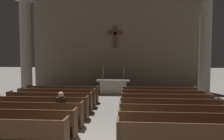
{
  "coord_description": "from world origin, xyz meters",
  "views": [
    {
      "loc": [
        0.94,
        -5.47,
        2.63
      ],
      "look_at": [
        0.0,
        7.51,
        1.73
      ],
      "focal_mm": 33.83,
      "sensor_mm": 36.0,
      "label": 1
    }
  ],
  "objects": [
    {
      "name": "pew_left_row_2",
      "position": [
        -2.65,
        0.96,
        0.48
      ],
      "size": [
        3.97,
        0.5,
        0.95
      ],
      "color": "brown",
      "rests_on": "ground"
    },
    {
      "name": "pew_left_row_3",
      "position": [
        -2.65,
        1.97,
        0.48
      ],
      "size": [
        3.97,
        0.5,
        0.95
      ],
      "color": "brown",
      "rests_on": "ground"
    },
    {
      "name": "pew_left_row_4",
      "position": [
        -2.65,
        2.97,
        0.48
      ],
      "size": [
        3.97,
        0.5,
        0.95
      ],
      "color": "brown",
      "rests_on": "ground"
    },
    {
      "name": "pew_left_row_5",
      "position": [
        -2.65,
        3.98,
        0.48
      ],
      "size": [
        3.97,
        0.5,
        0.95
      ],
      "color": "brown",
      "rests_on": "ground"
    },
    {
      "name": "pew_left_row_6",
      "position": [
        -2.65,
        4.98,
        0.48
      ],
      "size": [
        3.97,
        0.5,
        0.95
      ],
      "color": "brown",
      "rests_on": "ground"
    },
    {
      "name": "pew_left_row_7",
      "position": [
        -2.65,
        5.99,
        0.48
      ],
      "size": [
        3.97,
        0.5,
        0.95
      ],
      "color": "brown",
      "rests_on": "ground"
    },
    {
      "name": "pew_right_row_1",
      "position": [
        2.65,
        -0.04,
        0.48
      ],
      "size": [
        3.97,
        0.5,
        0.95
      ],
      "color": "brown",
      "rests_on": "ground"
    },
    {
      "name": "pew_right_row_2",
      "position": [
        2.65,
        0.96,
        0.48
      ],
      "size": [
        3.97,
        0.5,
        0.95
      ],
      "color": "brown",
      "rests_on": "ground"
    },
    {
      "name": "pew_right_row_3",
      "position": [
        2.65,
        1.97,
        0.48
      ],
      "size": [
        3.97,
        0.5,
        0.95
      ],
      "color": "brown",
      "rests_on": "ground"
    },
    {
      "name": "pew_right_row_4",
      "position": [
        2.65,
        2.97,
        0.48
      ],
      "size": [
        3.97,
        0.5,
        0.95
      ],
      "color": "brown",
      "rests_on": "ground"
    },
    {
      "name": "pew_right_row_5",
      "position": [
        2.65,
        3.98,
        0.48
      ],
      "size": [
        3.97,
        0.5,
        0.95
      ],
      "color": "brown",
      "rests_on": "ground"
    },
    {
      "name": "pew_right_row_6",
      "position": [
        2.65,
        4.98,
        0.48
      ],
      "size": [
        3.97,
        0.5,
        0.95
      ],
      "color": "brown",
      "rests_on": "ground"
    },
    {
      "name": "pew_right_row_7",
      "position": [
        2.65,
        5.99,
        0.48
      ],
      "size": [
        3.97,
        0.5,
        0.95
      ],
      "color": "brown",
      "rests_on": "ground"
    },
    {
      "name": "column_left_second",
      "position": [
        -5.79,
        8.16,
        3.1
      ],
      "size": [
        1.07,
        1.07,
        6.37
      ],
      "color": "#9E998E",
      "rests_on": "ground"
    },
    {
      "name": "column_right_second",
      "position": [
        5.79,
        8.16,
        3.1
      ],
      "size": [
        1.07,
        1.07,
        6.37
      ],
      "color": "#9E998E",
      "rests_on": "ground"
    },
    {
      "name": "altar",
      "position": [
        0.0,
        8.73,
        0.53
      ],
      "size": [
        2.2,
        0.9,
        1.01
      ],
      "color": "#BCB7AD",
      "rests_on": "ground"
    },
    {
      "name": "candlestick_left",
      "position": [
        -0.7,
        8.73,
        1.27
      ],
      "size": [
        0.16,
        0.16,
        0.79
      ],
      "color": "#B79338",
      "rests_on": "altar"
    },
    {
      "name": "candlestick_right",
      "position": [
        0.7,
        8.73,
        1.27
      ],
      "size": [
        0.16,
        0.16,
        0.79
      ],
      "color": "#B79338",
      "rests_on": "altar"
    },
    {
      "name": "apse_with_cross",
      "position": [
        0.0,
        10.87,
        3.67
      ],
      "size": [
        12.73,
        0.45,
        7.33
      ],
      "color": "gray",
      "rests_on": "ground"
    },
    {
      "name": "lone_worshipper",
      "position": [
        -1.45,
        2.01,
        0.69
      ],
      "size": [
        0.32,
        0.43,
        1.32
      ],
      "color": "#26262B",
      "rests_on": "ground"
    }
  ]
}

